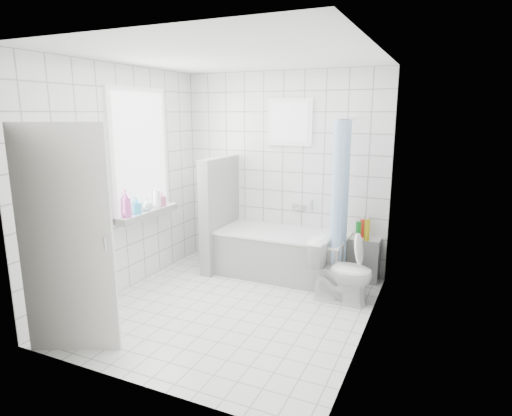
% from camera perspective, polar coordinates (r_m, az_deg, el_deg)
% --- Properties ---
extents(ground, '(3.00, 3.00, 0.00)m').
position_cam_1_polar(ground, '(4.78, -3.22, -13.10)').
color(ground, white).
rests_on(ground, ground).
extents(ceiling, '(3.00, 3.00, 0.00)m').
position_cam_1_polar(ceiling, '(4.34, -3.66, 19.60)').
color(ceiling, white).
rests_on(ceiling, ground).
extents(wall_back, '(2.80, 0.02, 2.60)m').
position_cam_1_polar(wall_back, '(5.73, 3.58, 4.85)').
color(wall_back, white).
rests_on(wall_back, ground).
extents(wall_front, '(2.80, 0.02, 2.60)m').
position_cam_1_polar(wall_front, '(3.15, -16.18, -2.04)').
color(wall_front, white).
rests_on(wall_front, ground).
extents(wall_left, '(0.02, 3.00, 2.60)m').
position_cam_1_polar(wall_left, '(5.17, -17.34, 3.46)').
color(wall_left, white).
rests_on(wall_left, ground).
extents(wall_right, '(0.02, 3.00, 2.60)m').
position_cam_1_polar(wall_right, '(3.93, 14.96, 0.88)').
color(wall_right, white).
rests_on(wall_right, ground).
extents(window_left, '(0.01, 0.90, 1.40)m').
position_cam_1_polar(window_left, '(5.33, -15.05, 7.11)').
color(window_left, white).
rests_on(window_left, wall_left).
extents(window_back, '(0.50, 0.01, 0.50)m').
position_cam_1_polar(window_back, '(5.60, 4.48, 11.33)').
color(window_back, white).
rests_on(window_back, wall_back).
extents(window_sill, '(0.18, 1.02, 0.08)m').
position_cam_1_polar(window_sill, '(5.42, -14.24, -0.70)').
color(window_sill, white).
rests_on(window_sill, wall_left).
extents(door, '(0.74, 0.37, 2.00)m').
position_cam_1_polar(door, '(3.96, -24.01, -4.17)').
color(door, silver).
rests_on(door, ground).
extents(bathtub, '(1.64, 0.77, 0.58)m').
position_cam_1_polar(bathtub, '(5.56, 3.54, -6.08)').
color(bathtub, white).
rests_on(bathtub, ground).
extents(partition_wall, '(0.15, 0.85, 1.50)m').
position_cam_1_polar(partition_wall, '(5.75, -4.83, -0.72)').
color(partition_wall, white).
rests_on(partition_wall, ground).
extents(tiled_ledge, '(0.40, 0.24, 0.55)m').
position_cam_1_polar(tiled_ledge, '(5.56, 14.08, -6.63)').
color(tiled_ledge, white).
rests_on(tiled_ledge, ground).
extents(toilet, '(0.69, 0.40, 0.70)m').
position_cam_1_polar(toilet, '(4.88, 11.29, -8.29)').
color(toilet, white).
rests_on(toilet, ground).
extents(curtain_rod, '(0.02, 0.80, 0.02)m').
position_cam_1_polar(curtain_rod, '(5.03, 11.98, 11.54)').
color(curtain_rod, silver).
rests_on(curtain_rod, wall_back).
extents(shower_curtain, '(0.14, 0.48, 1.78)m').
position_cam_1_polar(shower_curtain, '(5.00, 11.19, 1.17)').
color(shower_curtain, '#4B8CDC').
rests_on(shower_curtain, curtain_rod).
extents(tub_faucet, '(0.18, 0.06, 0.06)m').
position_cam_1_polar(tub_faucet, '(5.68, 5.76, 0.14)').
color(tub_faucet, silver).
rests_on(tub_faucet, wall_back).
extents(sill_bottles, '(0.20, 0.81, 0.32)m').
position_cam_1_polar(sill_bottles, '(5.32, -14.74, 0.91)').
color(sill_bottles, silver).
rests_on(sill_bottles, window_sill).
extents(ledge_bottles, '(0.17, 0.19, 0.27)m').
position_cam_1_polar(ledge_bottles, '(5.40, 14.05, -2.79)').
color(ledge_bottles, green).
rests_on(ledge_bottles, tiled_ledge).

